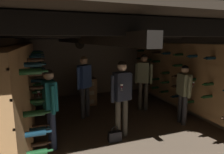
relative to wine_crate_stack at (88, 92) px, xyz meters
name	(u,v)px	position (x,y,z in m)	size (l,w,h in m)	color
ground_plane	(118,126)	(0.34, -1.87, -0.45)	(8.40, 8.40, 0.00)	#7A6651
room_shell	(115,70)	(0.33, -1.60, 0.96)	(4.72, 6.52, 2.41)	gray
wine_crate_stack	(88,92)	(0.00, 0.00, 0.00)	(0.52, 0.35, 0.90)	#A37547
display_bottle	(87,74)	(-0.02, 0.03, 0.59)	(0.08, 0.08, 0.35)	black
person_host_center	(122,92)	(0.19, -2.42, 0.60)	(0.53, 0.37, 1.72)	#4C473D
person_guest_far_right	(144,76)	(1.50, -1.03, 0.61)	(0.46, 0.39, 1.73)	#4C473D
person_guest_mid_left	(50,102)	(-1.30, -2.36, 0.52)	(0.38, 0.53, 1.61)	#232D4C
person_guest_mid_right	(184,89)	(1.95, -2.29, 0.47)	(0.33, 0.54, 1.54)	#2D2D33
person_guest_far_left	(85,81)	(-0.33, -1.03, 0.61)	(0.46, 0.44, 1.73)	#2D2D33
handbag	(115,136)	(-0.02, -2.57, -0.33)	(0.28, 0.12, 0.35)	black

